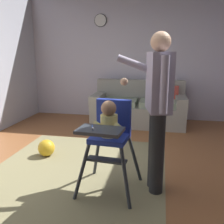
{
  "coord_description": "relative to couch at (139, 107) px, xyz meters",
  "views": [
    {
      "loc": [
        0.7,
        -2.55,
        1.41
      ],
      "look_at": [
        0.19,
        -0.01,
        0.8
      ],
      "focal_mm": 40.36,
      "sensor_mm": 36.0,
      "label": 1
    }
  ],
  "objects": [
    {
      "name": "high_chair",
      "position": [
        -0.07,
        -2.6,
        0.33
      ],
      "size": [
        0.66,
        0.77,
        0.96
      ],
      "rotation": [
        0.0,
        0.0,
        -1.66
      ],
      "color": "#2E333A",
      "rests_on": "ground"
    },
    {
      "name": "couch",
      "position": [
        0.0,
        0.0,
        0.0
      ],
      "size": [
        1.82,
        0.86,
        0.86
      ],
      "rotation": [
        0.0,
        0.0,
        -1.57
      ],
      "color": "gray",
      "rests_on": "ground"
    },
    {
      "name": "wall_clock",
      "position": [
        -0.9,
        0.48,
        1.73
      ],
      "size": [
        0.27,
        0.04,
        0.27
      ],
      "color": "white"
    },
    {
      "name": "ground",
      "position": [
        -0.27,
        -2.41,
        -0.38
      ],
      "size": [
        5.96,
        7.39,
        0.1
      ],
      "primitive_type": "cube",
      "color": "#945A33"
    },
    {
      "name": "adult_standing",
      "position": [
        0.39,
        -2.51,
        0.57
      ],
      "size": [
        0.58,
        0.5,
        1.6
      ],
      "rotation": [
        0.0,
        0.0,
        -2.94
      ],
      "color": "#26282B",
      "rests_on": "ground"
    },
    {
      "name": "area_rug",
      "position": [
        -0.54,
        -2.46,
        -0.33
      ],
      "size": [
        2.1,
        2.72,
        0.01
      ],
      "primitive_type": "cube",
      "color": "#867F58",
      "rests_on": "ground"
    },
    {
      "name": "toy_ball",
      "position": [
        -1.11,
        -1.91,
        -0.22
      ],
      "size": [
        0.23,
        0.23,
        0.23
      ],
      "primitive_type": "sphere",
      "color": "gold",
      "rests_on": "ground"
    },
    {
      "name": "wall_far",
      "position": [
        -0.27,
        0.52,
        1.05
      ],
      "size": [
        5.16,
        0.06,
        2.76
      ],
      "primitive_type": "cube",
      "color": "silver",
      "rests_on": "ground"
    }
  ]
}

